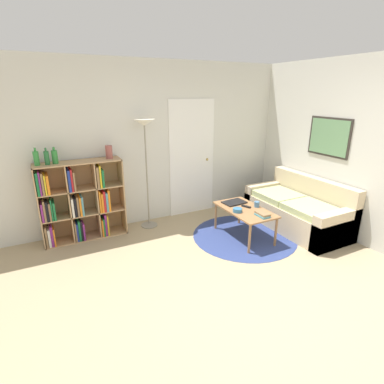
{
  "coord_description": "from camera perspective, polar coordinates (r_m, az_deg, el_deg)",
  "views": [
    {
      "loc": [
        -1.76,
        -1.84,
        2.12
      ],
      "look_at": [
        -0.06,
        1.53,
        0.85
      ],
      "focal_mm": 28.0,
      "sensor_mm": 36.0,
      "label": 1
    }
  ],
  "objects": [
    {
      "name": "wall_right",
      "position": [
        5.2,
        24.09,
        7.95
      ],
      "size": [
        0.08,
        5.77,
        2.6
      ],
      "color": "silver",
      "rests_on": "ground_plane"
    },
    {
      "name": "book_stack_on_table",
      "position": [
        4.32,
        13.28,
        -4.18
      ],
      "size": [
        0.14,
        0.21,
        0.05
      ],
      "color": "teal",
      "rests_on": "coffee_table"
    },
    {
      "name": "bottle_middle",
      "position": [
        4.48,
        -25.93,
        5.89
      ],
      "size": [
        0.06,
        0.06,
        0.23
      ],
      "color": "#236633",
      "rests_on": "bookshelf"
    },
    {
      "name": "laptop",
      "position": [
        4.74,
        8.04,
        -1.96
      ],
      "size": [
        0.36,
        0.26,
        0.02
      ],
      "color": "black",
      "rests_on": "coffee_table"
    },
    {
      "name": "wall_back",
      "position": [
        5.04,
        -5.81,
        9.0
      ],
      "size": [
        7.41,
        0.11,
        2.6
      ],
      "color": "silver",
      "rests_on": "ground_plane"
    },
    {
      "name": "bottle_left",
      "position": [
        4.49,
        -27.54,
        5.73
      ],
      "size": [
        0.07,
        0.07,
        0.24
      ],
      "color": "#2D8438",
      "rests_on": "bookshelf"
    },
    {
      "name": "ground_plane",
      "position": [
        3.32,
        13.93,
        -21.8
      ],
      "size": [
        14.0,
        14.0,
        0.0
      ],
      "primitive_type": "plane",
      "color": "tan"
    },
    {
      "name": "bowl",
      "position": [
        4.4,
        8.65,
        -3.43
      ],
      "size": [
        0.13,
        0.13,
        0.05
      ],
      "color": "teal",
      "rests_on": "coffee_table"
    },
    {
      "name": "bottle_right",
      "position": [
        4.51,
        -24.67,
        6.12
      ],
      "size": [
        0.08,
        0.08,
        0.23
      ],
      "color": "#2D8438",
      "rests_on": "bookshelf"
    },
    {
      "name": "vase_on_shelf",
      "position": [
        4.59,
        -15.53,
        7.35
      ],
      "size": [
        0.1,
        0.1,
        0.19
      ],
      "color": "#934C47",
      "rests_on": "bookshelf"
    },
    {
      "name": "cup",
      "position": [
        4.63,
        12.23,
        -2.31
      ],
      "size": [
        0.08,
        0.08,
        0.08
      ],
      "color": "teal",
      "rests_on": "coffee_table"
    },
    {
      "name": "rug",
      "position": [
        4.75,
        9.91,
        -8.18
      ],
      "size": [
        1.58,
        1.58,
        0.01
      ],
      "color": "navy",
      "rests_on": "ground_plane"
    },
    {
      "name": "floor_lamp",
      "position": [
        4.65,
        -8.96,
        10.43
      ],
      "size": [
        0.32,
        0.32,
        1.73
      ],
      "color": "gray",
      "rests_on": "ground_plane"
    },
    {
      "name": "bookshelf",
      "position": [
        4.7,
        -20.79,
        -1.8
      ],
      "size": [
        1.19,
        0.34,
        1.18
      ],
      "color": "tan",
      "rests_on": "ground_plane"
    },
    {
      "name": "couch",
      "position": [
        5.19,
        19.66,
        -3.35
      ],
      "size": [
        0.82,
        1.67,
        0.81
      ],
      "color": "#CCB793",
      "rests_on": "ground_plane"
    },
    {
      "name": "remote",
      "position": [
        4.6,
        10.28,
        -2.73
      ],
      "size": [
        0.1,
        0.15,
        0.02
      ],
      "color": "black",
      "rests_on": "coffee_table"
    },
    {
      "name": "coffee_table",
      "position": [
        4.55,
        10.0,
        -3.74
      ],
      "size": [
        0.54,
        0.96,
        0.46
      ],
      "color": "#996B42",
      "rests_on": "ground_plane"
    }
  ]
}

